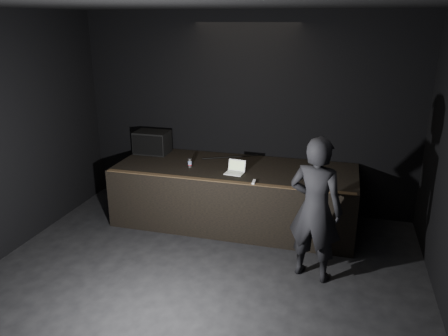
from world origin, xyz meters
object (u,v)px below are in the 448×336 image
laptop (235,170)px  person (315,209)px  beer_can (190,163)px  stage_riser (235,195)px  stage_monitor (152,142)px

laptop → person: (1.35, -1.09, -0.06)m
beer_can → person: bearing=-28.3°
stage_riser → laptop: laptop is taller
stage_monitor → person: (3.10, -1.75, -0.21)m
stage_riser → stage_monitor: size_ratio=6.52×
stage_riser → stage_monitor: bearing=166.8°
stage_riser → beer_can: (-0.73, -0.20, 0.57)m
person → beer_can: bearing=-12.1°
stage_riser → laptop: (0.08, -0.27, 0.55)m
person → laptop: bearing=-22.7°
stage_riser → laptop: 0.62m
stage_monitor → person: size_ratio=0.31×
stage_riser → beer_can: bearing=-164.4°
stage_riser → person: person is taller
beer_can → laptop: bearing=-5.1°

